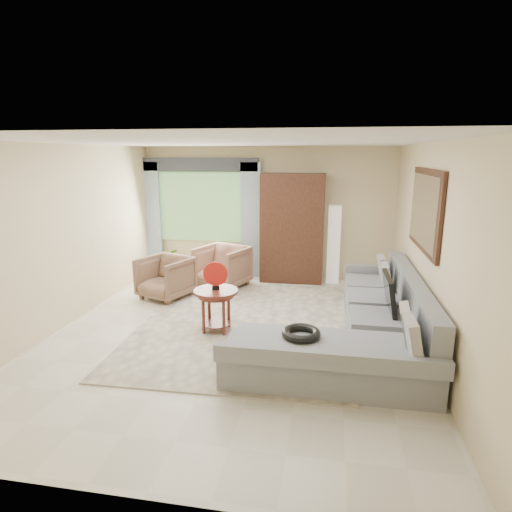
% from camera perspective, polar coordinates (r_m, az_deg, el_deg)
% --- Properties ---
extents(ground, '(6.00, 6.00, 0.00)m').
position_cam_1_polar(ground, '(6.10, -2.93, -10.30)').
color(ground, silver).
rests_on(ground, ground).
extents(area_rug, '(3.08, 4.06, 0.02)m').
position_cam_1_polar(area_rug, '(6.45, -1.36, -8.83)').
color(area_rug, beige).
rests_on(area_rug, ground).
extents(sectional_sofa, '(2.30, 3.46, 0.90)m').
position_cam_1_polar(sectional_sofa, '(5.72, 14.57, -9.35)').
color(sectional_sofa, gray).
rests_on(sectional_sofa, ground).
extents(tv_screen, '(0.14, 0.74, 0.48)m').
position_cam_1_polar(tv_screen, '(5.74, 17.37, -4.78)').
color(tv_screen, black).
rests_on(tv_screen, sectional_sofa).
extents(garden_hose, '(0.43, 0.43, 0.09)m').
position_cam_1_polar(garden_hose, '(4.78, 6.04, -10.20)').
color(garden_hose, black).
rests_on(garden_hose, sectional_sofa).
extents(coffee_table, '(0.62, 0.62, 0.62)m').
position_cam_1_polar(coffee_table, '(6.07, -5.32, -7.15)').
color(coffee_table, '#4A1B13').
rests_on(coffee_table, ground).
extents(red_disc, '(0.34, 0.07, 0.34)m').
position_cam_1_polar(red_disc, '(5.91, -5.43, -2.39)').
color(red_disc, red).
rests_on(red_disc, coffee_table).
extents(armchair_left, '(1.02, 1.03, 0.73)m').
position_cam_1_polar(armchair_left, '(7.60, -11.98, -2.82)').
color(armchair_left, '#8C614C').
rests_on(armchair_left, ground).
extents(armchair_right, '(1.09, 1.11, 0.78)m').
position_cam_1_polar(armchair_right, '(8.04, -4.50, -1.45)').
color(armchair_right, '#A07057').
rests_on(armchair_right, ground).
extents(potted_plant, '(0.55, 0.49, 0.60)m').
position_cam_1_polar(potted_plant, '(8.96, -11.32, -0.72)').
color(potted_plant, '#999999').
rests_on(potted_plant, ground).
extents(armoire, '(1.20, 0.55, 2.10)m').
position_cam_1_polar(armoire, '(8.31, 4.87, 3.68)').
color(armoire, black).
rests_on(armoire, ground).
extents(floor_lamp, '(0.24, 0.24, 1.50)m').
position_cam_1_polar(floor_lamp, '(8.39, 10.31, 1.53)').
color(floor_lamp, silver).
rests_on(floor_lamp, ground).
extents(window, '(1.80, 0.04, 1.40)m').
position_cam_1_polar(window, '(8.87, -7.33, 6.53)').
color(window, '#669E59').
rests_on(window, wall_back).
extents(curtain_left, '(0.40, 0.08, 2.30)m').
position_cam_1_polar(curtain_left, '(9.18, -13.75, 4.92)').
color(curtain_left, '#9EB7CC').
rests_on(curtain_left, ground).
extents(curtain_right, '(0.40, 0.08, 2.30)m').
position_cam_1_polar(curtain_right, '(8.56, -0.71, 4.70)').
color(curtain_right, '#9EB7CC').
rests_on(curtain_right, ground).
extents(valance, '(2.40, 0.12, 0.26)m').
position_cam_1_polar(valance, '(8.74, -7.64, 12.01)').
color(valance, '#1E232D').
rests_on(valance, wall_back).
extents(wall_mirror, '(0.05, 1.70, 1.05)m').
position_cam_1_polar(wall_mirror, '(5.95, 21.59, 5.70)').
color(wall_mirror, black).
rests_on(wall_mirror, wall_right).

